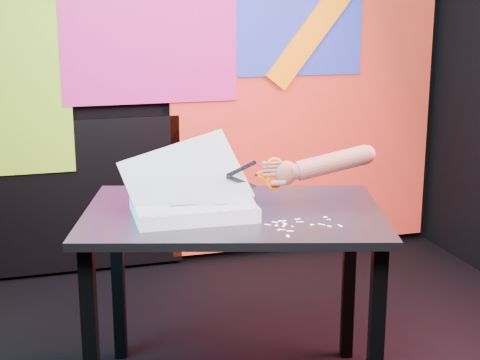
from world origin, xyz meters
name	(u,v)px	position (x,y,z in m)	size (l,w,h in m)	color
room	(287,45)	(0.00, 0.00, 1.35)	(3.01, 3.01, 2.71)	black
backdrop	(207,100)	(0.06, 1.46, 0.96)	(2.88, 0.05, 2.08)	red
work_table	(233,237)	(-0.20, 0.01, 0.65)	(1.25, 1.00, 0.75)	black
printout_stack	(193,207)	(-0.35, 0.00, 0.78)	(0.47, 0.33, 0.32)	silver
scissors	(270,174)	(-0.07, -0.03, 0.89)	(0.21, 0.02, 0.12)	silver
hand_forearm	(325,164)	(0.14, -0.04, 0.91)	(0.43, 0.09, 0.14)	#AC5244
paper_clippings	(295,225)	(-0.04, -0.22, 0.75)	(0.25, 0.18, 0.00)	white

